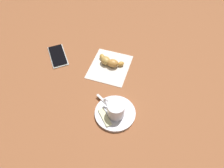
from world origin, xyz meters
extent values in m
plane|color=brown|center=(0.00, 0.00, 0.00)|extent=(1.80, 1.80, 0.00)
cylinder|color=silver|center=(0.12, 0.03, 0.01)|extent=(0.14, 0.14, 0.01)
cylinder|color=silver|center=(0.12, 0.04, 0.04)|extent=(0.06, 0.06, 0.06)
cylinder|color=black|center=(0.12, 0.04, 0.04)|extent=(0.05, 0.05, 0.00)
torus|color=silver|center=(0.10, 0.01, 0.04)|extent=(0.03, 0.03, 0.04)
cube|color=silver|center=(0.08, 0.00, 0.01)|extent=(0.07, 0.08, 0.00)
ellipsoid|color=silver|center=(0.12, 0.05, 0.01)|extent=(0.03, 0.03, 0.01)
cube|color=beige|center=(0.14, 0.00, 0.01)|extent=(0.07, 0.05, 0.01)
cube|color=silver|center=(-0.10, 0.00, 0.00)|extent=(0.21, 0.19, 0.00)
ellipsoid|color=#BB8F39|center=(-0.15, -0.04, 0.01)|extent=(0.03, 0.03, 0.02)
ellipsoid|color=tan|center=(-0.12, -0.02, 0.02)|extent=(0.06, 0.06, 0.03)
ellipsoid|color=#BF863E|center=(-0.10, 0.01, 0.02)|extent=(0.04, 0.05, 0.03)
ellipsoid|color=gold|center=(-0.11, 0.05, 0.01)|extent=(0.03, 0.03, 0.02)
cube|color=#BBBEB9|center=(-0.15, -0.22, 0.00)|extent=(0.15, 0.11, 0.01)
cube|color=black|center=(-0.15, -0.22, 0.01)|extent=(0.13, 0.10, 0.00)
camera|label=1|loc=(0.49, 0.05, 0.65)|focal=34.43mm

